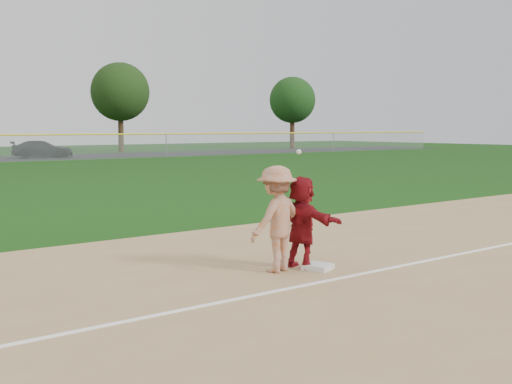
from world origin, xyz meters
TOP-DOWN VIEW (x-y plane):
  - ground at (0.00, 0.00)m, footprint 160.00×160.00m
  - foul_line at (0.00, -0.80)m, footprint 60.00×0.10m
  - first_base at (0.18, -0.08)m, footprint 0.59×0.59m
  - base_runner at (0.04, 0.20)m, footprint 0.64×1.59m
  - car_right at (11.10, 45.20)m, footprint 5.33×3.24m
  - first_base_play at (-0.49, 0.27)m, footprint 1.32×0.91m
  - tree_3 at (22.00, 52.80)m, footprint 6.00×6.00m
  - tree_4 at (44.00, 51.20)m, footprint 5.60×5.60m

SIDE VIEW (x-z plane):
  - ground at x=0.00m, z-range 0.00..0.00m
  - foul_line at x=0.00m, z-range 0.02..0.03m
  - first_base at x=0.18m, z-range 0.02..0.12m
  - car_right at x=11.10m, z-range 0.01..1.45m
  - base_runner at x=0.04m, z-range 0.02..1.69m
  - first_base_play at x=-0.49m, z-range -0.12..2.03m
  - tree_4 at x=44.00m, z-range 1.51..10.18m
  - tree_3 at x=22.00m, z-range 1.57..10.76m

